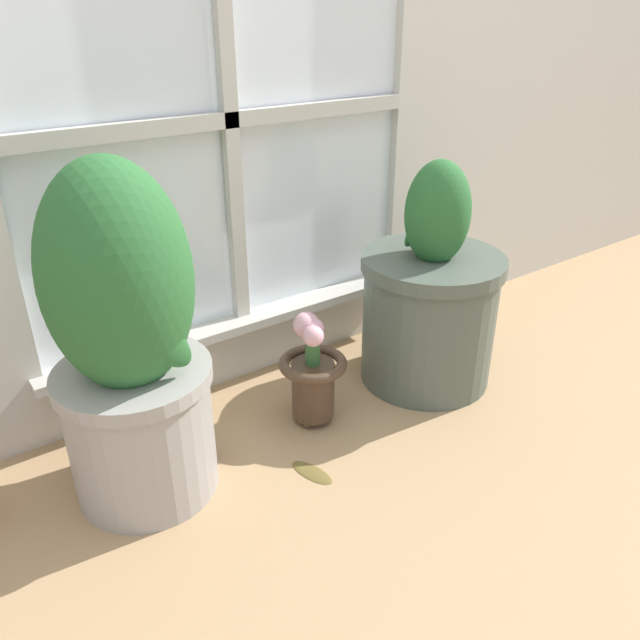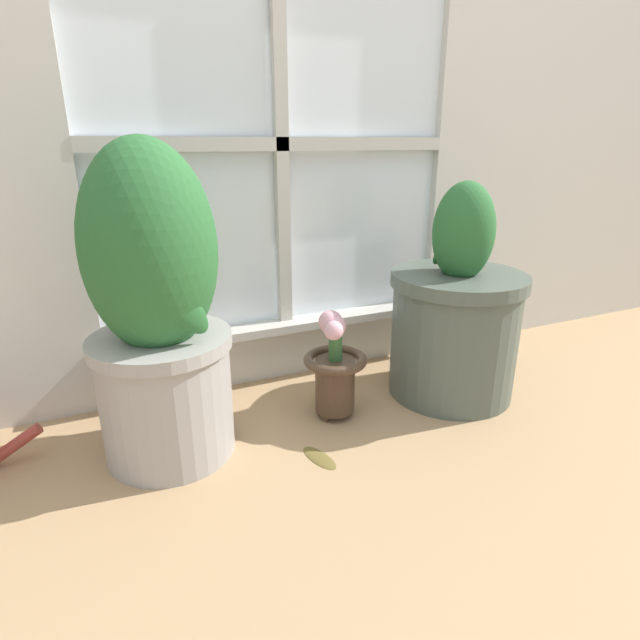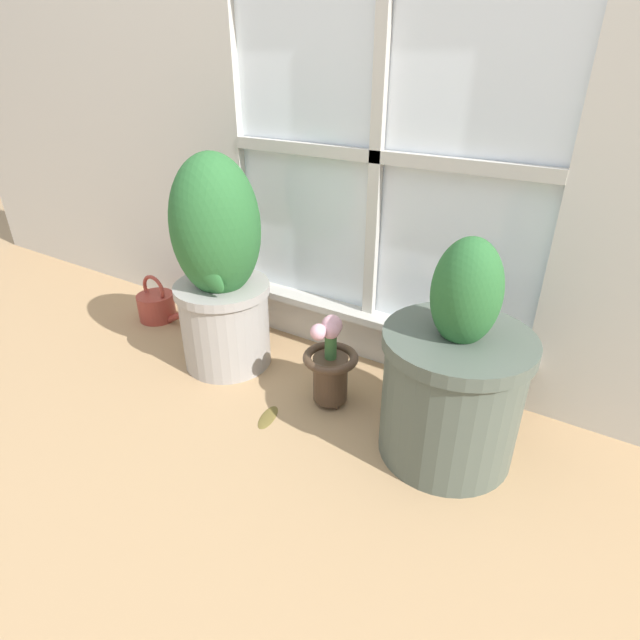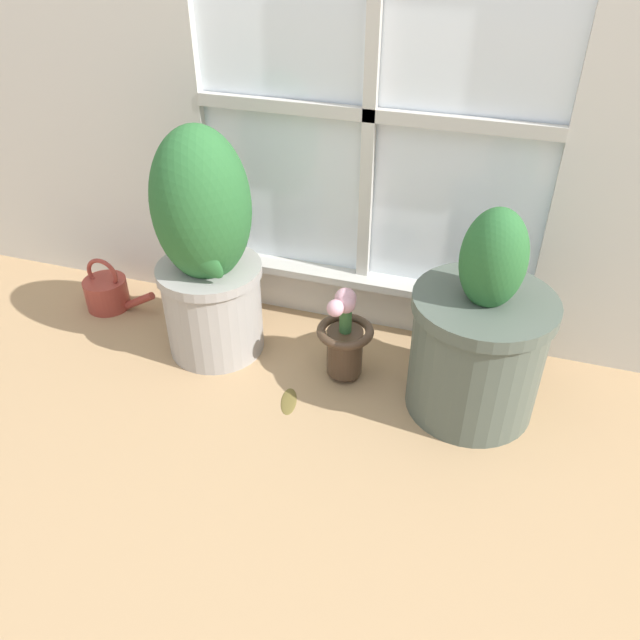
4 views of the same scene
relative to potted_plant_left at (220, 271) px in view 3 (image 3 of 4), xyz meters
name	(u,v)px [view 3 (image 3 of 4)]	position (x,y,z in m)	size (l,w,h in m)	color
ground_plane	(273,447)	(0.39, -0.26, -0.33)	(10.00, 10.00, 0.00)	tan
potted_plant_left	(220,271)	(0.00, 0.00, 0.00)	(0.31, 0.31, 0.70)	#9E9993
potted_plant_right	(453,378)	(0.78, -0.02, -0.10)	(0.37, 0.37, 0.59)	#4C564C
flower_vase	(330,364)	(0.42, -0.01, -0.20)	(0.16, 0.16, 0.29)	#473323
watering_can	(157,306)	(-0.45, 0.09, -0.28)	(0.26, 0.14, 0.19)	#99382D
fallen_leaf	(268,416)	(0.30, -0.17, -0.33)	(0.07, 0.12, 0.01)	brown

